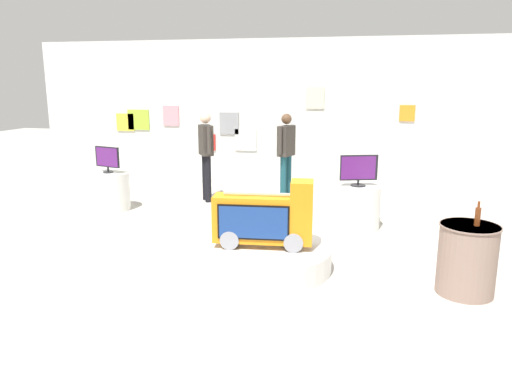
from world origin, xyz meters
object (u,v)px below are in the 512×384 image
Objects in this scene: display_pedestal_center_rear at (110,191)px; shopper_browsing_near_truck at (206,150)px; main_display_pedestal at (263,257)px; novelty_firetruck_tv at (265,220)px; display_pedestal_left_rear at (357,207)px; side_table_round at (467,259)px; bottle_on_side_table at (478,216)px; shopper_browsing_rear at (286,149)px; tv_on_center_rear at (107,158)px; tv_on_left_rear at (359,169)px.

display_pedestal_center_rear is 0.42× the size of shopper_browsing_near_truck.
novelty_firetruck_tv reaches higher than main_display_pedestal.
novelty_firetruck_tv is 2.26m from display_pedestal_left_rear.
novelty_firetruck_tv is 2.28m from side_table_round.
bottle_on_side_table is 0.16× the size of shopper_browsing_near_truck.
shopper_browsing_rear is (-2.61, 4.07, 0.56)m from side_table_round.
display_pedestal_center_rear is 0.60m from tv_on_center_rear.
main_display_pedestal is 3.93m from shopper_browsing_rear.
main_display_pedestal is at bearing -119.01° from tv_on_left_rear.
tv_on_left_rear is (-0.00, -0.00, 0.60)m from display_pedestal_left_rear.
tv_on_center_rear is (-3.23, 2.16, 0.79)m from main_display_pedestal.
shopper_browsing_near_truck is (1.48, 1.01, 0.65)m from display_pedestal_center_rear.
tv_on_center_rear is 3.35m from shopper_browsing_rear.
novelty_firetruck_tv is 2.15× the size of tv_on_left_rear.
bottle_on_side_table is (5.57, -2.41, -0.06)m from tv_on_center_rear.
tv_on_center_rear is 0.31× the size of shopper_browsing_near_truck.
display_pedestal_center_rear is 3.40m from shopper_browsing_rear.
display_pedestal_left_rear is 0.60m from tv_on_left_rear.
tv_on_center_rear reaches higher than main_display_pedestal.
tv_on_left_rear reaches higher than tv_on_center_rear.
main_display_pedestal is at bearing -85.09° from shopper_browsing_rear.
bottle_on_side_table is at bearing -39.95° from shopper_browsing_near_truck.
shopper_browsing_near_truck reaches higher than shopper_browsing_rear.
novelty_firetruck_tv is at bearing -10.82° from main_display_pedestal.
side_table_round is (5.51, -2.40, -0.54)m from tv_on_center_rear.
display_pedestal_center_rear is at bearing 146.34° from novelty_firetruck_tv.
tv_on_center_rear reaches higher than bottle_on_side_table.
tv_on_left_rear reaches higher than novelty_firetruck_tv.
display_pedestal_left_rear is at bearing -23.11° from shopper_browsing_near_truck.
bottle_on_side_table is (5.57, -2.41, 0.54)m from display_pedestal_center_rear.
novelty_firetruck_tv is 3.92m from display_pedestal_center_rear.
shopper_browsing_near_truck is at bearing 34.43° from display_pedestal_center_rear.
bottle_on_side_table reaches higher than side_table_round.
display_pedestal_left_rear is 2.51m from side_table_round.
side_table_round reaches higher than display_pedestal_center_rear.
display_pedestal_left_rear is 2.42m from shopper_browsing_rear.
shopper_browsing_near_truck reaches higher than bottle_on_side_table.
bottle_on_side_table is (1.25, -2.21, 0.54)m from display_pedestal_left_rear.
tv_on_left_rear is 4.32m from tv_on_center_rear.
tv_on_center_rear reaches higher than display_pedestal_center_rear.
tv_on_left_rear reaches higher than display_pedestal_left_rear.
main_display_pedestal is at bearing 173.91° from bottle_on_side_table.
shopper_browsing_rear is at bearing 127.24° from display_pedestal_left_rear.
shopper_browsing_near_truck is at bearing -155.30° from shopper_browsing_rear.
main_display_pedestal is at bearing -33.80° from display_pedestal_center_rear.
tv_on_center_rear is at bearing -74.05° from display_pedestal_center_rear.
tv_on_left_rear is 0.73× the size of side_table_round.
shopper_browsing_rear is (-2.67, 4.08, 0.08)m from bottle_on_side_table.
display_pedestal_center_rear is 0.92× the size of side_table_round.
bottle_on_side_table is at bearing -56.81° from shopper_browsing_rear.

